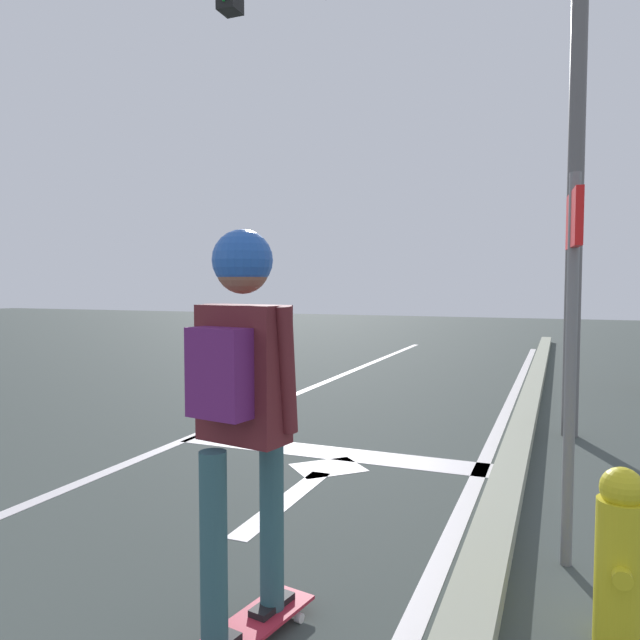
% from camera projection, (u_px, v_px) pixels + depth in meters
% --- Properties ---
extents(lane_line_center, '(0.12, 20.00, 0.01)m').
position_uv_depth(lane_line_center, '(198.00, 434.00, 6.16)').
color(lane_line_center, silver).
rests_on(lane_line_center, ground).
extents(lane_line_curbside, '(0.12, 20.00, 0.01)m').
position_uv_depth(lane_line_curbside, '(482.00, 466.00, 5.09)').
color(lane_line_curbside, silver).
rests_on(lane_line_curbside, ground).
extents(stop_bar, '(3.01, 0.40, 0.01)m').
position_uv_depth(stop_bar, '(330.00, 452.00, 5.49)').
color(stop_bar, silver).
rests_on(stop_bar, ground).
extents(lane_arrow_stem, '(0.16, 1.40, 0.01)m').
position_uv_depth(lane_arrow_stem, '(285.00, 501.00, 4.26)').
color(lane_arrow_stem, silver).
rests_on(lane_arrow_stem, ground).
extents(lane_arrow_head, '(0.71, 0.71, 0.01)m').
position_uv_depth(lane_arrow_head, '(328.00, 467.00, 5.04)').
color(lane_arrow_head, silver).
rests_on(lane_arrow_head, ground).
extents(curb_strip, '(0.24, 24.00, 0.14)m').
position_uv_depth(curb_strip, '(513.00, 461.00, 5.00)').
color(curb_strip, '#9FA28B').
rests_on(curb_strip, ground).
extents(skateboard, '(0.35, 0.80, 0.07)m').
position_uv_depth(skateboard, '(245.00, 631.00, 2.56)').
color(skateboard, '#B92337').
rests_on(skateboard, ground).
extents(skater, '(0.46, 0.63, 1.70)m').
position_uv_depth(skater, '(241.00, 378.00, 2.48)').
color(skater, '#2F555D').
rests_on(skater, skateboard).
extents(traffic_signal_mast, '(5.34, 0.34, 5.81)m').
position_uv_depth(traffic_signal_mast, '(426.00, 28.00, 6.43)').
color(traffic_signal_mast, '#5E5B5C').
rests_on(traffic_signal_mast, ground).
extents(street_sign_post, '(0.08, 0.44, 2.14)m').
position_uv_depth(street_sign_post, '(572.00, 311.00, 3.22)').
color(street_sign_post, slate).
rests_on(street_sign_post, ground).
extents(fire_hydrant, '(0.20, 0.30, 0.77)m').
position_uv_depth(fire_hydrant, '(620.00, 557.00, 2.54)').
color(fire_hydrant, gold).
rests_on(fire_hydrant, ground).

